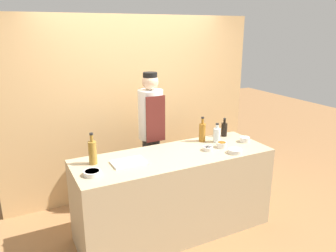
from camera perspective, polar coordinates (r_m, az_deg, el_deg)
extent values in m
plane|color=olive|center=(3.96, 1.03, -17.60)|extent=(14.00, 14.00, 0.00)
cube|color=tan|center=(4.49, -6.10, 3.33)|extent=(3.51, 0.18, 2.40)
cube|color=tan|center=(3.72, 1.06, -11.67)|extent=(2.15, 0.75, 0.93)
cylinder|color=silver|center=(3.66, 6.96, -3.91)|extent=(0.11, 0.11, 0.04)
cylinder|color=#703384|center=(3.66, 6.97, -3.70)|extent=(0.09, 0.09, 0.01)
cylinder|color=silver|center=(3.77, 9.31, -3.24)|extent=(0.12, 0.12, 0.06)
cylinder|color=orange|center=(3.77, 9.33, -2.95)|extent=(0.10, 0.10, 0.02)
cylinder|color=silver|center=(4.00, 13.22, -2.30)|extent=(0.12, 0.12, 0.06)
cylinder|color=silver|center=(3.99, 13.24, -2.02)|extent=(0.10, 0.10, 0.02)
cylinder|color=silver|center=(3.12, -13.07, -7.97)|extent=(0.16, 0.16, 0.04)
cylinder|color=brown|center=(3.12, -13.09, -7.72)|extent=(0.13, 0.13, 0.01)
cylinder|color=silver|center=(3.63, 11.61, -4.29)|extent=(0.15, 0.15, 0.04)
cylinder|color=red|center=(3.62, 11.62, -4.06)|extent=(0.12, 0.12, 0.01)
cube|color=white|center=(3.32, -6.87, -6.30)|extent=(0.33, 0.22, 0.02)
cylinder|color=silver|center=(3.92, 8.49, -1.60)|extent=(0.09, 0.09, 0.17)
cylinder|color=silver|center=(3.89, 8.56, -0.10)|extent=(0.03, 0.03, 0.05)
cylinder|color=black|center=(3.88, 8.58, 0.36)|extent=(0.04, 0.04, 0.01)
cylinder|color=olive|center=(3.33, -12.99, -4.58)|extent=(0.08, 0.08, 0.23)
cylinder|color=olive|center=(3.28, -13.16, -2.10)|extent=(0.03, 0.03, 0.07)
cylinder|color=black|center=(3.27, -13.21, -1.35)|extent=(0.04, 0.04, 0.02)
cylinder|color=black|center=(4.15, 9.75, -0.63)|extent=(0.07, 0.07, 0.17)
cylinder|color=black|center=(4.12, 9.83, 0.82)|extent=(0.03, 0.03, 0.05)
cylinder|color=black|center=(4.11, 9.85, 1.25)|extent=(0.03, 0.03, 0.01)
cylinder|color=#9E661E|center=(3.92, 5.98, -1.14)|extent=(0.08, 0.08, 0.22)
cylinder|color=#9E661E|center=(3.87, 6.04, 0.85)|extent=(0.03, 0.03, 0.07)
cylinder|color=black|center=(3.86, 6.06, 1.45)|extent=(0.03, 0.03, 0.02)
cylinder|color=#28282D|center=(4.24, -2.88, -8.01)|extent=(0.22, 0.22, 0.93)
cylinder|color=white|center=(3.98, -3.04, 2.03)|extent=(0.30, 0.30, 0.60)
cube|color=#561E19|center=(3.86, -2.16, 1.20)|extent=(0.24, 0.02, 0.55)
sphere|color=beige|center=(3.90, -3.13, 7.72)|extent=(0.20, 0.20, 0.20)
cylinder|color=black|center=(3.88, -3.15, 8.81)|extent=(0.17, 0.17, 0.07)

